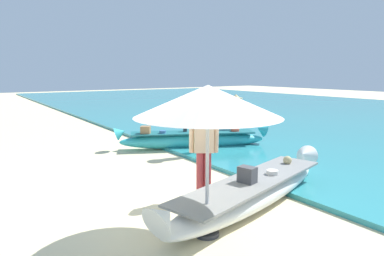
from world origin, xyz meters
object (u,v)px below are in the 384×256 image
at_px(patio_umbrella_large, 208,102).
at_px(boat_cyan_midground, 193,139).
at_px(boat_white_foreground, 253,191).
at_px(person_tourist_customer, 204,150).
at_px(person_vendor_assistant, 236,115).
at_px(person_vendor_hatted, 198,122).

bearing_deg(patio_umbrella_large, boat_cyan_midground, 57.86).
relative_size(boat_white_foreground, patio_umbrella_large, 2.21).
bearing_deg(person_tourist_customer, person_vendor_assistant, 42.29).
bearing_deg(boat_white_foreground, patio_umbrella_large, -161.63).
bearing_deg(person_vendor_hatted, patio_umbrella_large, -123.54).
bearing_deg(person_tourist_customer, person_vendor_hatted, 56.73).
relative_size(person_vendor_hatted, person_vendor_assistant, 1.01).
height_order(person_tourist_customer, person_vendor_assistant, person_tourist_customer).
xyz_separation_m(boat_cyan_midground, person_vendor_assistant, (1.59, -0.20, 0.67)).
xyz_separation_m(boat_white_foreground, boat_cyan_midground, (1.74, 4.49, 0.02)).
height_order(person_vendor_hatted, person_vendor_assistant, person_vendor_hatted).
distance_m(person_vendor_hatted, person_vendor_assistant, 2.08).
bearing_deg(person_tourist_customer, boat_cyan_midground, 58.57).
relative_size(boat_white_foreground, boat_cyan_midground, 1.08).
relative_size(boat_white_foreground, person_vendor_hatted, 2.90).
relative_size(boat_white_foreground, person_tourist_customer, 2.90).
distance_m(boat_cyan_midground, patio_umbrella_large, 6.07).
bearing_deg(person_vendor_assistant, boat_white_foreground, -127.82).
height_order(person_vendor_hatted, patio_umbrella_large, patio_umbrella_large).
bearing_deg(patio_umbrella_large, person_vendor_assistant, 45.28).
height_order(boat_cyan_midground, person_tourist_customer, person_tourist_customer).
height_order(boat_white_foreground, person_vendor_hatted, person_vendor_hatted).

